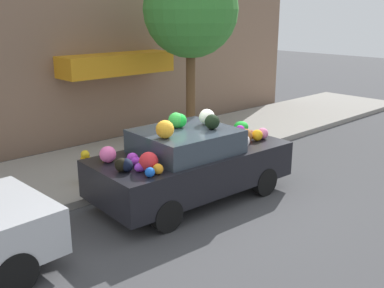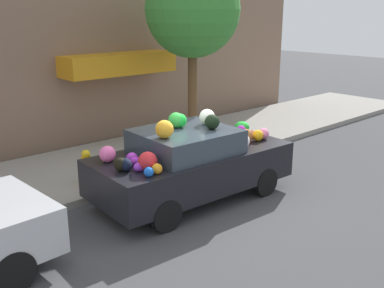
% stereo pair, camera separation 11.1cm
% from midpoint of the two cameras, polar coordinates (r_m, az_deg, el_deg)
% --- Properties ---
extents(ground_plane, '(60.00, 60.00, 0.00)m').
position_cam_midpoint_polar(ground_plane, '(8.93, -0.33, -6.86)').
color(ground_plane, '#424244').
extents(sidewalk_curb, '(24.00, 3.20, 0.15)m').
position_cam_midpoint_polar(sidewalk_curb, '(10.91, -9.96, -2.27)').
color(sidewalk_curb, gray).
rests_on(sidewalk_curb, ground).
extents(building_facade, '(18.00, 1.20, 5.72)m').
position_cam_midpoint_polar(building_facade, '(12.33, -16.16, 12.56)').
color(building_facade, '#846651').
rests_on(building_facade, ground).
extents(street_tree, '(2.40, 2.40, 4.64)m').
position_cam_midpoint_polar(street_tree, '(11.66, -0.46, 16.61)').
color(street_tree, brown).
rests_on(street_tree, sidewalk_curb).
extents(fire_hydrant, '(0.20, 0.20, 0.70)m').
position_cam_midpoint_polar(fire_hydrant, '(9.42, -13.64, -2.84)').
color(fire_hydrant, gold).
rests_on(fire_hydrant, sidewalk_curb).
extents(art_car, '(4.00, 1.95, 1.74)m').
position_cam_midpoint_polar(art_car, '(8.63, -0.53, -2.29)').
color(art_car, black).
rests_on(art_car, ground).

